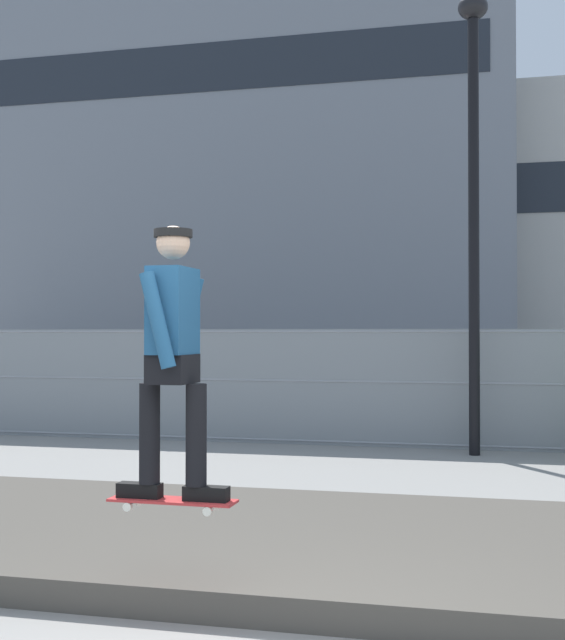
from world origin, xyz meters
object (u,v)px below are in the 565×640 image
at_px(skateboard, 173,501).
at_px(parked_car_mid, 564,387).
at_px(parked_car_near, 224,381).
at_px(street_lamp, 474,168).
at_px(skater, 173,344).

bearing_deg(skateboard, parked_car_mid, 72.25).
height_order(parked_car_near, parked_car_mid, same).
xyz_separation_m(parked_car_near, parked_car_mid, (6.34, -0.34, 0.00)).
distance_m(street_lamp, parked_car_mid, 4.62).
bearing_deg(street_lamp, skateboard, -103.27).
bearing_deg(skater, parked_car_near, 105.83).
bearing_deg(parked_car_near, parked_car_mid, -3.06).
xyz_separation_m(skater, parked_car_mid, (3.31, 10.34, -0.88)).
distance_m(street_lamp, parked_car_near, 6.65).
xyz_separation_m(skater, parked_car_near, (-3.03, 10.68, -0.88)).
relative_size(skateboard, skater, 0.47).
bearing_deg(parked_car_mid, parked_car_near, 176.94).
height_order(skateboard, skater, skater).
xyz_separation_m(skateboard, parked_car_mid, (3.31, 10.34, 0.09)).
bearing_deg(parked_car_mid, skateboard, -107.75).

